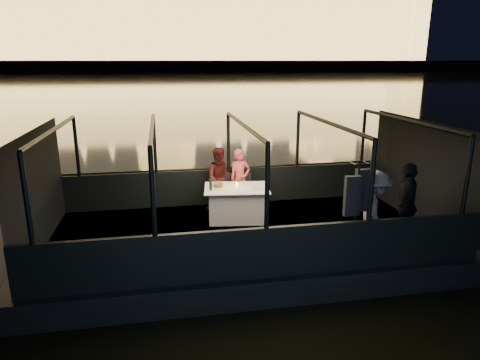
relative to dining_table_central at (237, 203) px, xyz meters
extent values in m
plane|color=black|center=(0.01, 79.22, -0.89)|extent=(500.00, 500.00, 0.00)
cube|color=black|center=(0.01, -0.78, -0.89)|extent=(8.60, 4.40, 1.00)
cube|color=black|center=(0.01, -0.78, -0.41)|extent=(8.00, 4.00, 0.04)
cube|color=black|center=(0.01, 1.22, 0.06)|extent=(8.00, 0.08, 0.90)
cube|color=black|center=(0.01, -2.78, 0.06)|extent=(8.00, 0.08, 0.90)
cube|color=#423D33|center=(0.01, 209.22, 0.11)|extent=(400.00, 140.00, 6.00)
cube|color=white|center=(0.00, 0.00, 0.00)|extent=(1.57, 1.23, 0.77)
cube|color=black|center=(-0.19, 0.67, 0.06)|extent=(0.44, 0.44, 0.84)
cube|color=black|center=(0.30, 0.65, 0.06)|extent=(0.50, 0.50, 0.87)
imported|color=#F55959|center=(0.23, 0.81, 0.36)|extent=(0.60, 0.47, 1.48)
imported|color=#431412|center=(-0.26, 0.79, 0.36)|extent=(0.75, 0.59, 1.54)
imported|color=white|center=(2.23, -2.19, 0.47)|extent=(0.79, 1.14, 1.61)
imported|color=black|center=(2.97, -2.04, 0.47)|extent=(0.90, 1.06, 1.70)
cylinder|color=#133418|center=(-0.60, -0.09, 0.53)|extent=(0.07, 0.07, 0.31)
cylinder|color=brown|center=(-0.40, 0.13, 0.42)|extent=(0.26, 0.26, 0.09)
cylinder|color=gold|center=(0.01, 0.07, 0.42)|extent=(0.06, 0.06, 0.08)
cylinder|color=silver|center=(0.44, -0.15, 0.39)|extent=(0.30, 0.30, 0.02)
cylinder|color=silver|center=(-0.43, 0.18, 0.39)|extent=(0.24, 0.24, 0.01)
camera|label=1|loc=(-1.61, -9.14, 3.16)|focal=32.00mm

